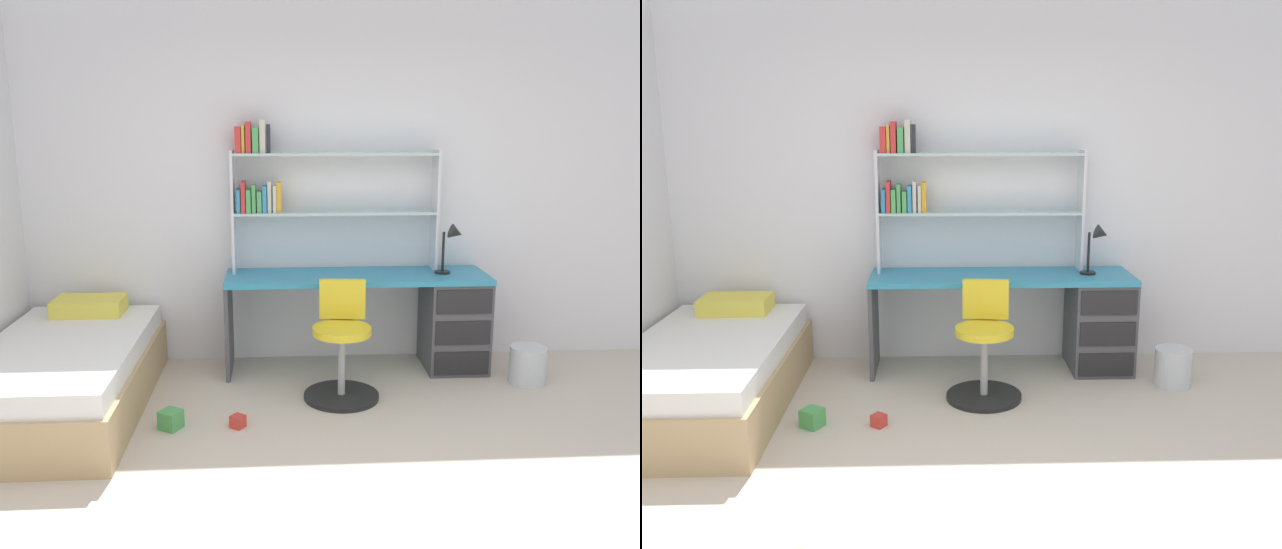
% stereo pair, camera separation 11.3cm
% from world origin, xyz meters
% --- Properties ---
extents(ground_plane, '(5.95, 5.89, 0.02)m').
position_xyz_m(ground_plane, '(0.00, 0.00, -0.01)').
color(ground_plane, beige).
extents(room_shell, '(5.95, 5.89, 2.80)m').
position_xyz_m(room_shell, '(-1.25, 1.24, 1.40)').
color(room_shell, silver).
rests_on(room_shell, ground_plane).
extents(desk, '(1.97, 0.55, 0.75)m').
position_xyz_m(desk, '(0.58, 2.15, 0.43)').
color(desk, teal).
rests_on(desk, ground_plane).
extents(bookshelf_hutch, '(1.56, 0.22, 1.13)m').
position_xyz_m(bookshelf_hutch, '(-0.36, 2.30, 1.41)').
color(bookshelf_hutch, silver).
rests_on(bookshelf_hutch, desk).
extents(desk_lamp, '(0.20, 0.17, 0.38)m').
position_xyz_m(desk_lamp, '(0.76, 2.11, 1.00)').
color(desk_lamp, black).
rests_on(desk_lamp, desk).
extents(swivel_chair, '(0.52, 0.52, 0.80)m').
position_xyz_m(swivel_chair, '(-0.11, 1.61, 0.32)').
color(swivel_chair, black).
rests_on(swivel_chair, ground_plane).
extents(bed_platform, '(1.02, 1.84, 0.59)m').
position_xyz_m(bed_platform, '(-1.95, 1.52, 0.24)').
color(bed_platform, tan).
rests_on(bed_platform, ground_plane).
extents(waste_bin, '(0.26, 0.26, 0.27)m').
position_xyz_m(waste_bin, '(1.27, 1.78, 0.14)').
color(waste_bin, silver).
rests_on(waste_bin, ground_plane).
extents(toy_block_red_0, '(0.11, 0.11, 0.08)m').
position_xyz_m(toy_block_red_0, '(-0.80, 1.17, 0.04)').
color(toy_block_red_0, red).
rests_on(toy_block_red_0, ground_plane).
extents(toy_block_green_1, '(0.16, 0.16, 0.12)m').
position_xyz_m(toy_block_green_1, '(-1.22, 1.18, 0.06)').
color(toy_block_green_1, '#479E51').
rests_on(toy_block_green_1, ground_plane).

